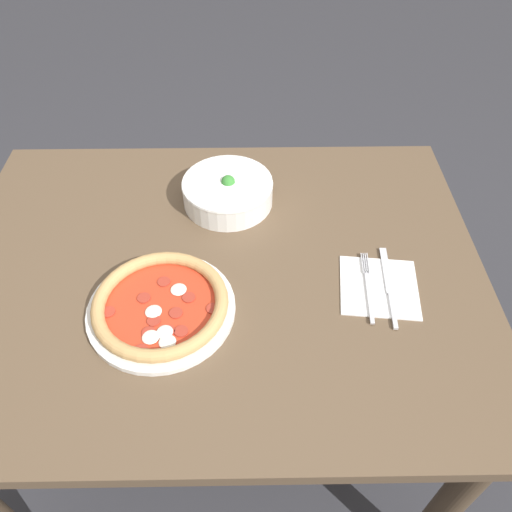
{
  "coord_description": "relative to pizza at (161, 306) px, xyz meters",
  "views": [
    {
      "loc": [
        0.07,
        -0.71,
        1.54
      ],
      "look_at": [
        0.08,
        0.01,
        0.78
      ],
      "focal_mm": 35.0,
      "sensor_mm": 36.0,
      "label": 1
    }
  ],
  "objects": [
    {
      "name": "dining_table",
      "position": [
        0.1,
        0.12,
        -0.13
      ],
      "size": [
        1.13,
        0.87,
        0.76
      ],
      "color": "brown",
      "rests_on": "ground_plane"
    },
    {
      "name": "pizza",
      "position": [
        0.0,
        0.0,
        0.0
      ],
      "size": [
        0.29,
        0.29,
        0.04
      ],
      "color": "white",
      "rests_on": "dining_table"
    },
    {
      "name": "napkin",
      "position": [
        0.43,
        0.05,
        -0.02
      ],
      "size": [
        0.17,
        0.17,
        0.0
      ],
      "color": "white",
      "rests_on": "dining_table"
    },
    {
      "name": "ground_plane",
      "position": [
        0.1,
        0.12,
        -0.78
      ],
      "size": [
        8.0,
        8.0,
        0.0
      ],
      "primitive_type": "plane",
      "color": "#333338"
    },
    {
      "name": "knife",
      "position": [
        0.45,
        0.04,
        -0.01
      ],
      "size": [
        0.03,
        0.21,
        0.01
      ],
      "rotation": [
        0.0,
        0.0,
        1.5
      ],
      "color": "silver",
      "rests_on": "napkin"
    },
    {
      "name": "bowl",
      "position": [
        0.12,
        0.32,
        0.02
      ],
      "size": [
        0.21,
        0.21,
        0.08
      ],
      "color": "white",
      "rests_on": "dining_table"
    },
    {
      "name": "fork",
      "position": [
        0.41,
        0.05,
        -0.01
      ],
      "size": [
        0.02,
        0.19,
        0.0
      ],
      "rotation": [
        0.0,
        0.0,
        1.5
      ],
      "color": "silver",
      "rests_on": "napkin"
    }
  ]
}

